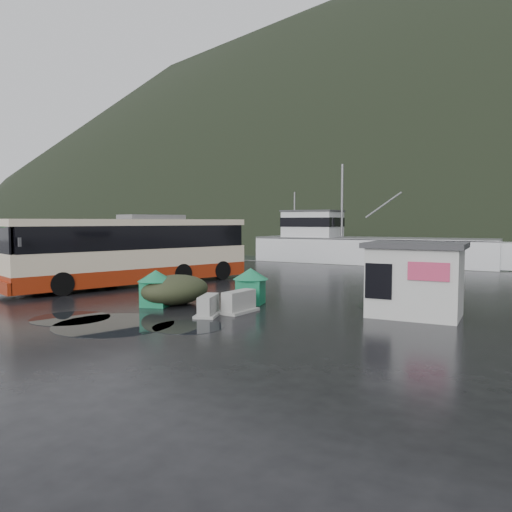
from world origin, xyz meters
The scene contains 13 objects.
ground centered at (0.00, 0.00, 0.00)m, with size 160.00×160.00×0.00m, color black.
harbor_water centered at (0.00, 110.00, 0.00)m, with size 300.00×180.00×0.02m, color black.
quay_edge centered at (0.00, 20.00, 0.00)m, with size 160.00×0.60×1.50m, color #999993.
coach_bus centered at (-4.13, 2.69, 0.00)m, with size 3.29×13.34×3.78m, color beige, non-canonical shape.
white_van centered at (-6.84, 1.05, 0.00)m, with size 1.92×5.56×2.32m, color silver, non-canonical shape.
waste_bin_left centered at (1.37, -1.84, 0.00)m, with size 1.05×1.05×1.46m, color #157A4D, non-canonical shape.
waste_bin_right centered at (4.35, 0.55, 0.00)m, with size 1.06×1.06×1.48m, color #157A4D, non-canonical shape.
dome_tent centered at (1.75, -1.12, 0.00)m, with size 2.21×3.09×1.22m, color #303520, non-canonical shape.
ticket_kiosk centered at (10.81, 1.17, 0.00)m, with size 3.39×2.56×2.65m, color beige, non-canonical shape.
jersey_barrier_a centered at (4.35, -2.43, 0.00)m, with size 0.74×1.48×0.74m, color #999993, non-canonical shape.
jersey_barrier_b centered at (4.96, -1.33, 0.00)m, with size 0.81×1.62×0.81m, color #999993, non-canonical shape.
fishing_trawler centered at (1.03, 28.14, 0.00)m, with size 25.32×5.56×10.13m, color silver, non-canonical shape.
puddles centered at (4.64, -2.77, 0.00)m, with size 12.59×11.75×0.01m.
Camera 1 is at (14.74, -16.96, 3.40)m, focal length 35.00 mm.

